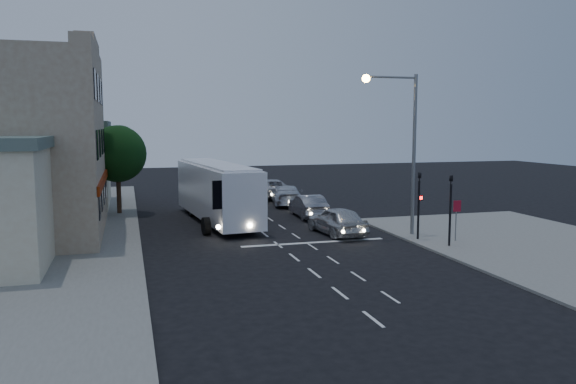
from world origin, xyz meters
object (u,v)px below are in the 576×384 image
object	(u,v)px
car_sedan_c	(270,188)
regulatory_sign	(457,214)
car_sedan_a	(308,206)
traffic_signal_side	(451,202)
streetlight	(404,136)
car_suv	(337,220)
car_sedan_b	(287,195)
street_tree	(117,151)
tour_bus	(217,190)
traffic_signal_main	(419,197)

from	to	relation	value
car_sedan_c	regulatory_sign	bearing A→B (deg)	102.04
car_sedan_a	traffic_signal_side	xyz separation A→B (m)	(3.97, -11.34, 1.64)
streetlight	car_sedan_c	bearing A→B (deg)	98.73
car_suv	car_sedan_a	xyz separation A→B (m)	(0.31, 6.34, -0.04)
car_sedan_a	car_sedan_b	distance (m)	6.18
car_sedan_a	regulatory_sign	world-z (taller)	regulatory_sign
traffic_signal_side	street_tree	world-z (taller)	street_tree
regulatory_sign	streetlight	size ratio (longest dim) A/B	0.24
car_sedan_b	streetlight	bearing A→B (deg)	112.23
traffic_signal_side	regulatory_sign	world-z (taller)	traffic_signal_side
car_sedan_c	streetlight	xyz separation A→B (m)	(2.91, -18.96, 4.92)
car_suv	regulatory_sign	world-z (taller)	regulatory_sign
car_sedan_b	car_sedan_a	bearing A→B (deg)	98.92
car_suv	street_tree	bearing A→B (deg)	-48.58
car_suv	car_sedan_c	bearing A→B (deg)	-97.38
tour_bus	street_tree	bearing A→B (deg)	135.75
car_sedan_a	traffic_signal_main	bearing A→B (deg)	111.49
car_sedan_c	traffic_signal_side	xyz separation A→B (m)	(3.87, -22.36, 1.60)
streetlight	street_tree	xyz separation A→B (m)	(-15.55, 12.82, -1.23)
regulatory_sign	car_suv	bearing A→B (deg)	142.56
car_suv	traffic_signal_side	world-z (taller)	traffic_signal_side
tour_bus	street_tree	world-z (taller)	street_tree
traffic_signal_main	car_sedan_c	bearing A→B (deg)	98.84
streetlight	street_tree	world-z (taller)	streetlight
tour_bus	streetlight	distance (m)	12.76
tour_bus	car_sedan_b	world-z (taller)	tour_bus
car_sedan_a	regulatory_sign	bearing A→B (deg)	117.84
car_sedan_c	streetlight	size ratio (longest dim) A/B	0.65
car_suv	streetlight	bearing A→B (deg)	148.21
car_sedan_a	car_sedan_b	size ratio (longest dim) A/B	0.88
car_suv	street_tree	xyz separation A→B (m)	(-12.23, 11.22, 3.68)
car_sedan_c	traffic_signal_main	world-z (taller)	traffic_signal_main
car_sedan_a	car_sedan_b	bearing A→B (deg)	-89.93
traffic_signal_main	regulatory_sign	distance (m)	2.14
tour_bus	traffic_signal_main	xyz separation A→B (m)	(9.60, -9.31, 0.34)
car_suv	traffic_signal_main	world-z (taller)	traffic_signal_main
tour_bus	streetlight	size ratio (longest dim) A/B	1.42
car_sedan_c	traffic_signal_main	bearing A→B (deg)	98.05
car_sedan_c	traffic_signal_main	distance (m)	20.69
streetlight	regulatory_sign	bearing A→B (deg)	-51.25
car_sedan_b	traffic_signal_main	size ratio (longest dim) A/B	1.32
car_sedan_a	car_sedan_c	xyz separation A→B (m)	(0.10, 11.02, 0.03)
tour_bus	streetlight	world-z (taller)	streetlight
car_suv	car_sedan_b	world-z (taller)	car_suv
tour_bus	regulatory_sign	xyz separation A→B (m)	(11.30, -10.32, -0.49)
car_sedan_b	regulatory_sign	xyz separation A→B (m)	(4.73, -16.55, 0.81)
traffic_signal_main	street_tree	bearing A→B (deg)	137.97
traffic_signal_main	regulatory_sign	world-z (taller)	traffic_signal_main
car_suv	traffic_signal_side	bearing A→B (deg)	124.47
car_sedan_c	street_tree	xyz separation A→B (m)	(-12.64, -6.14, 3.68)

